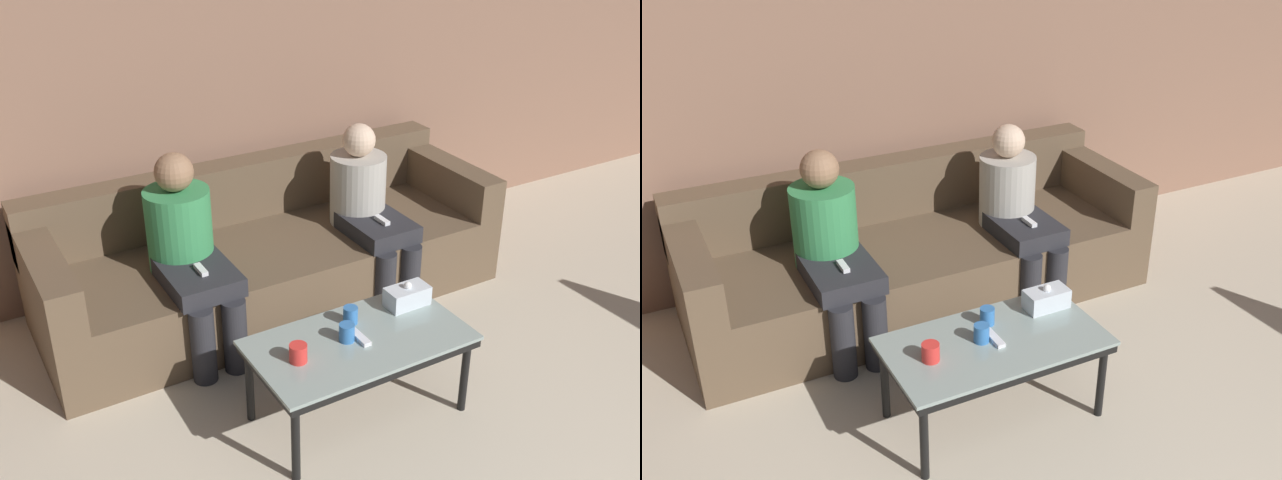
% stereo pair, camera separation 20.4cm
% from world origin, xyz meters
% --- Properties ---
extents(wall_back, '(12.00, 0.06, 2.60)m').
position_xyz_m(wall_back, '(0.00, 3.77, 1.30)').
color(wall_back, '#8C6651').
rests_on(wall_back, ground_plane).
extents(couch, '(2.77, 0.98, 0.80)m').
position_xyz_m(couch, '(0.00, 3.20, 0.29)').
color(couch, brown).
rests_on(couch, ground_plane).
extents(coffee_table, '(1.04, 0.56, 0.45)m').
position_xyz_m(coffee_table, '(-0.12, 1.99, 0.40)').
color(coffee_table, '#8C9E99').
rests_on(coffee_table, ground_plane).
extents(cup_near_left, '(0.07, 0.07, 0.09)m').
position_xyz_m(cup_near_left, '(-0.09, 2.12, 0.49)').
color(cup_near_left, '#3372BF').
rests_on(cup_near_left, coffee_table).
extents(cup_near_right, '(0.08, 0.08, 0.09)m').
position_xyz_m(cup_near_right, '(-0.46, 1.98, 0.49)').
color(cup_near_right, red).
rests_on(cup_near_right, coffee_table).
extents(cup_far_center, '(0.07, 0.07, 0.09)m').
position_xyz_m(cup_far_center, '(-0.18, 2.00, 0.49)').
color(cup_far_center, '#3372BF').
rests_on(cup_far_center, coffee_table).
extents(tissue_box, '(0.22, 0.12, 0.13)m').
position_xyz_m(tissue_box, '(0.24, 2.12, 0.50)').
color(tissue_box, silver).
rests_on(tissue_box, coffee_table).
extents(game_remote, '(0.04, 0.15, 0.02)m').
position_xyz_m(game_remote, '(-0.12, 1.99, 0.46)').
color(game_remote, white).
rests_on(game_remote, coffee_table).
extents(seated_person_left_end, '(0.36, 0.72, 1.10)m').
position_xyz_m(seated_person_left_end, '(-0.58, 2.98, 0.59)').
color(seated_person_left_end, '#28282D').
rests_on(seated_person_left_end, ground_plane).
extents(seated_person_mid_left, '(0.34, 0.68, 1.06)m').
position_xyz_m(seated_person_mid_left, '(0.58, 2.98, 0.57)').
color(seated_person_mid_left, '#28282D').
rests_on(seated_person_mid_left, ground_plane).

